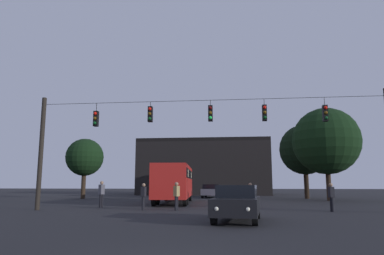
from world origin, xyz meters
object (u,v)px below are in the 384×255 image
at_px(pedestrian_near_bus, 331,195).
at_px(car_near_right, 237,202).
at_px(tree_behind_building, 305,150).
at_px(city_bus, 175,180).
at_px(car_far_left, 211,191).
at_px(pedestrian_trailing, 250,194).
at_px(pedestrian_crossing_center, 143,195).
at_px(tree_right_far, 85,157).
at_px(pedestrian_crossing_left, 101,192).
at_px(pedestrian_crossing_right, 176,194).
at_px(tree_left_silhouette, 326,141).

bearing_deg(pedestrian_near_bus, car_near_right, -132.98).
bearing_deg(tree_behind_building, city_bus, -140.76).
distance_m(car_far_left, pedestrian_near_bus, 21.20).
distance_m(pedestrian_trailing, tree_behind_building, 17.59).
bearing_deg(car_far_left, tree_behind_building, -6.76).
height_order(car_far_left, pedestrian_crossing_center, pedestrian_crossing_center).
bearing_deg(tree_right_far, car_far_left, 17.08).
bearing_deg(pedestrian_crossing_center, pedestrian_crossing_left, 151.71).
bearing_deg(pedestrian_crossing_center, pedestrian_trailing, 21.60).
bearing_deg(pedestrian_crossing_right, pedestrian_crossing_center, 174.63).
bearing_deg(tree_right_far, pedestrian_crossing_left, -62.25).
xyz_separation_m(city_bus, pedestrian_near_bus, (10.39, -7.96, -0.95)).
bearing_deg(tree_left_silhouette, pedestrian_crossing_left, -146.98).
height_order(pedestrian_crossing_left, pedestrian_crossing_center, pedestrian_crossing_left).
relative_size(pedestrian_crossing_left, pedestrian_trailing, 1.07).
height_order(car_near_right, pedestrian_near_bus, pedestrian_near_bus).
bearing_deg(pedestrian_trailing, tree_left_silhouette, 53.81).
xyz_separation_m(pedestrian_crossing_right, tree_behind_building, (11.35, 18.42, 4.34)).
distance_m(city_bus, car_far_left, 11.94).
distance_m(pedestrian_crossing_left, tree_behind_building, 23.86).
xyz_separation_m(city_bus, tree_right_far, (-11.12, 7.52, 2.54)).
relative_size(pedestrian_trailing, tree_behind_building, 0.20).
bearing_deg(pedestrian_crossing_left, car_far_left, 70.24).
bearing_deg(pedestrian_near_bus, city_bus, 142.55).
bearing_deg(pedestrian_crossing_right, city_bus, 100.02).
xyz_separation_m(pedestrian_crossing_center, pedestrian_crossing_right, (2.07, -0.20, 0.04)).
relative_size(pedestrian_trailing, tree_left_silhouette, 0.19).
distance_m(car_far_left, tree_behind_building, 11.41).
bearing_deg(city_bus, car_near_right, -70.31).
bearing_deg(pedestrian_crossing_left, pedestrian_crossing_right, -20.22).
xyz_separation_m(car_far_left, tree_behind_building, (10.42, -1.24, 4.49)).
height_order(city_bus, tree_left_silhouette, tree_left_silhouette).
bearing_deg(pedestrian_near_bus, pedestrian_crossing_left, 172.28).
bearing_deg(pedestrian_crossing_right, car_far_left, 87.30).
height_order(car_near_right, tree_behind_building, tree_behind_building).
bearing_deg(pedestrian_crossing_left, tree_right_far, 117.75).
height_order(pedestrian_crossing_center, pedestrian_near_bus, pedestrian_near_bus).
relative_size(pedestrian_crossing_right, tree_right_far, 0.26).
distance_m(pedestrian_crossing_center, pedestrian_crossing_right, 2.08).
xyz_separation_m(car_near_right, tree_behind_building, (7.82, 24.23, 4.49)).
height_order(car_near_right, pedestrian_crossing_right, pedestrian_crossing_right).
xyz_separation_m(tree_behind_building, tree_right_far, (-23.88, -2.90, -0.88)).
bearing_deg(pedestrian_near_bus, tree_left_silhouette, 75.79).
distance_m(pedestrian_near_bus, tree_right_far, 26.73).
height_order(pedestrian_crossing_center, pedestrian_crossing_right, pedestrian_crossing_right).
height_order(pedestrian_near_bus, tree_right_far, tree_right_far).
height_order(pedestrian_crossing_left, pedestrian_trailing, pedestrian_crossing_left).
bearing_deg(pedestrian_crossing_center, car_near_right, -46.96).
bearing_deg(pedestrian_crossing_left, car_near_right, -41.08).
relative_size(pedestrian_trailing, tree_right_far, 0.25).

